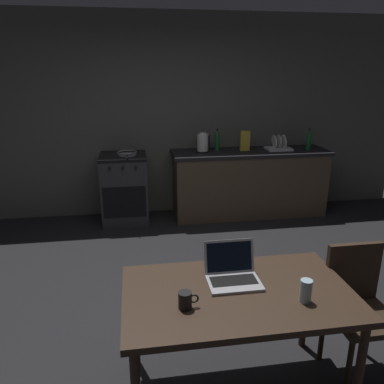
{
  "coord_description": "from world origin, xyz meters",
  "views": [
    {
      "loc": [
        -0.43,
        -2.63,
        1.98
      ],
      "look_at": [
        0.14,
        0.98,
        0.8
      ],
      "focal_mm": 35.6,
      "sensor_mm": 36.0,
      "label": 1
    }
  ],
  "objects_px": {
    "cereal_box": "(245,141)",
    "drinking_glass": "(306,291)",
    "bottle_b": "(217,140)",
    "laptop": "(232,274)",
    "frying_pan": "(127,153)",
    "bottle": "(309,140)",
    "coffee_mug": "(186,300)",
    "dish_rack": "(279,146)",
    "stove_oven": "(125,188)",
    "electric_kettle": "(203,143)",
    "chair": "(358,302)",
    "dining_table": "(238,301)"
  },
  "relations": [
    {
      "from": "chair",
      "to": "frying_pan",
      "type": "xyz_separation_m",
      "value": [
        -1.5,
        2.95,
        0.43
      ]
    },
    {
      "from": "chair",
      "to": "bottle",
      "type": "bearing_deg",
      "value": 85.71
    },
    {
      "from": "laptop",
      "to": "drinking_glass",
      "type": "height_order",
      "value": "laptop"
    },
    {
      "from": "chair",
      "to": "electric_kettle",
      "type": "xyz_separation_m",
      "value": [
        -0.5,
        2.98,
        0.53
      ]
    },
    {
      "from": "dining_table",
      "to": "dish_rack",
      "type": "distance_m",
      "value": 3.39
    },
    {
      "from": "laptop",
      "to": "electric_kettle",
      "type": "height_order",
      "value": "electric_kettle"
    },
    {
      "from": "cereal_box",
      "to": "drinking_glass",
      "type": "bearing_deg",
      "value": -100.41
    },
    {
      "from": "electric_kettle",
      "to": "laptop",
      "type": "bearing_deg",
      "value": -96.85
    },
    {
      "from": "stove_oven",
      "to": "electric_kettle",
      "type": "xyz_separation_m",
      "value": [
        1.06,
        0.0,
        0.59
      ]
    },
    {
      "from": "bottle",
      "to": "drinking_glass",
      "type": "xyz_separation_m",
      "value": [
        -1.49,
        -3.18,
        -0.25
      ]
    },
    {
      "from": "dining_table",
      "to": "bottle_b",
      "type": "height_order",
      "value": "bottle_b"
    },
    {
      "from": "coffee_mug",
      "to": "bottle_b",
      "type": "relative_size",
      "value": 0.39
    },
    {
      "from": "bottle",
      "to": "coffee_mug",
      "type": "height_order",
      "value": "bottle"
    },
    {
      "from": "stove_oven",
      "to": "bottle",
      "type": "relative_size",
      "value": 3.13
    },
    {
      "from": "electric_kettle",
      "to": "frying_pan",
      "type": "bearing_deg",
      "value": -178.39
    },
    {
      "from": "bottle",
      "to": "drinking_glass",
      "type": "relative_size",
      "value": 2.2
    },
    {
      "from": "bottle",
      "to": "coffee_mug",
      "type": "distance_m",
      "value": 3.82
    },
    {
      "from": "drinking_glass",
      "to": "bottle_b",
      "type": "relative_size",
      "value": 0.45
    },
    {
      "from": "bottle",
      "to": "coffee_mug",
      "type": "xyz_separation_m",
      "value": [
        -2.16,
        -3.14,
        -0.27
      ]
    },
    {
      "from": "dining_table",
      "to": "electric_kettle",
      "type": "relative_size",
      "value": 5.09
    },
    {
      "from": "laptop",
      "to": "drinking_glass",
      "type": "xyz_separation_m",
      "value": [
        0.35,
        -0.28,
        0.02
      ]
    },
    {
      "from": "electric_kettle",
      "to": "cereal_box",
      "type": "distance_m",
      "value": 0.59
    },
    {
      "from": "chair",
      "to": "frying_pan",
      "type": "height_order",
      "value": "frying_pan"
    },
    {
      "from": "stove_oven",
      "to": "dining_table",
      "type": "distance_m",
      "value": 3.16
    },
    {
      "from": "stove_oven",
      "to": "chair",
      "type": "height_order",
      "value": "stove_oven"
    },
    {
      "from": "bottle_b",
      "to": "laptop",
      "type": "bearing_deg",
      "value": -100.62
    },
    {
      "from": "stove_oven",
      "to": "dining_table",
      "type": "relative_size",
      "value": 0.68
    },
    {
      "from": "coffee_mug",
      "to": "cereal_box",
      "type": "xyz_separation_m",
      "value": [
        1.27,
        3.21,
        0.26
      ]
    },
    {
      "from": "chair",
      "to": "bottle",
      "type": "height_order",
      "value": "bottle"
    },
    {
      "from": "stove_oven",
      "to": "electric_kettle",
      "type": "height_order",
      "value": "electric_kettle"
    },
    {
      "from": "cereal_box",
      "to": "dish_rack",
      "type": "distance_m",
      "value": 0.49
    },
    {
      "from": "frying_pan",
      "to": "cereal_box",
      "type": "height_order",
      "value": "cereal_box"
    },
    {
      "from": "stove_oven",
      "to": "laptop",
      "type": "distance_m",
      "value": 3.05
    },
    {
      "from": "drinking_glass",
      "to": "dish_rack",
      "type": "bearing_deg",
      "value": 71.54
    },
    {
      "from": "laptop",
      "to": "dining_table",
      "type": "bearing_deg",
      "value": -83.96
    },
    {
      "from": "laptop",
      "to": "frying_pan",
      "type": "xyz_separation_m",
      "value": [
        -0.65,
        2.92,
        0.16
      ]
    },
    {
      "from": "bottle",
      "to": "dish_rack",
      "type": "distance_m",
      "value": 0.42
    },
    {
      "from": "frying_pan",
      "to": "cereal_box",
      "type": "relative_size",
      "value": 1.6
    },
    {
      "from": "dish_rack",
      "to": "coffee_mug",
      "type": "bearing_deg",
      "value": -118.75
    },
    {
      "from": "dining_table",
      "to": "drinking_glass",
      "type": "height_order",
      "value": "drinking_glass"
    },
    {
      "from": "dining_table",
      "to": "electric_kettle",
      "type": "height_order",
      "value": "electric_kettle"
    },
    {
      "from": "stove_oven",
      "to": "frying_pan",
      "type": "xyz_separation_m",
      "value": [
        0.06,
        -0.03,
        0.48
      ]
    },
    {
      "from": "bottle_b",
      "to": "drinking_glass",
      "type": "bearing_deg",
      "value": -93.83
    },
    {
      "from": "laptop",
      "to": "frying_pan",
      "type": "bearing_deg",
      "value": 106.13
    },
    {
      "from": "bottle",
      "to": "cereal_box",
      "type": "relative_size",
      "value": 1.09
    },
    {
      "from": "electric_kettle",
      "to": "bottle_b",
      "type": "bearing_deg",
      "value": 20.52
    },
    {
      "from": "dining_table",
      "to": "coffee_mug",
      "type": "height_order",
      "value": "coffee_mug"
    },
    {
      "from": "electric_kettle",
      "to": "coffee_mug",
      "type": "xyz_separation_m",
      "value": [
        -0.68,
        -3.19,
        -0.26
      ]
    },
    {
      "from": "coffee_mug",
      "to": "drinking_glass",
      "type": "distance_m",
      "value": 0.67
    },
    {
      "from": "coffee_mug",
      "to": "drinking_glass",
      "type": "bearing_deg",
      "value": -3.52
    }
  ]
}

